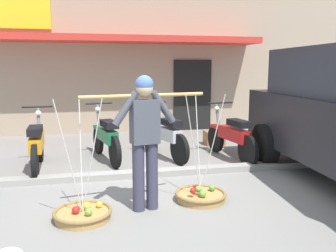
{
  "coord_description": "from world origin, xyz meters",
  "views": [
    {
      "loc": [
        -1.0,
        -5.0,
        1.78
      ],
      "look_at": [
        0.23,
        0.6,
        0.85
      ],
      "focal_mm": 38.41,
      "sensor_mm": 36.0,
      "label": 1
    }
  ],
  "objects": [
    {
      "name": "motorcycle_third_in_row",
      "position": [
        0.43,
        1.83,
        0.45
      ],
      "size": [
        0.69,
        1.77,
        1.09
      ],
      "color": "black",
      "rests_on": "ground"
    },
    {
      "name": "motorcycle_second_in_row",
      "position": [
        -0.71,
        1.9,
        0.45
      ],
      "size": [
        0.59,
        1.8,
        1.09
      ],
      "color": "black",
      "rests_on": "ground"
    },
    {
      "name": "wooden_crate",
      "position": [
        1.82,
        2.83,
        0.16
      ],
      "size": [
        0.44,
        0.36,
        0.32
      ],
      "primitive_type": "cube",
      "color": "olive",
      "rests_on": "ground"
    },
    {
      "name": "motorcycle_end_of_row",
      "position": [
        1.69,
        1.47,
        0.45
      ],
      "size": [
        0.54,
        1.81,
        1.09
      ],
      "color": "black",
      "rests_on": "ground"
    },
    {
      "name": "fruit_vendor",
      "position": [
        -0.35,
        -0.69,
        0.98
      ],
      "size": [
        1.56,
        0.33,
        1.7
      ],
      "color": "#38384C",
      "rests_on": "ground"
    },
    {
      "name": "fruit_basket_right_side",
      "position": [
        0.43,
        -0.55,
        0.07
      ],
      "size": [
        0.7,
        0.7,
        1.45
      ],
      "color": "#B2894C",
      "rests_on": "ground"
    },
    {
      "name": "motorcycle_nearest_shop",
      "position": [
        -1.92,
        1.47,
        0.45
      ],
      "size": [
        0.54,
        1.82,
        1.09
      ],
      "color": "black",
      "rests_on": "ground"
    },
    {
      "name": "ground_plane",
      "position": [
        0.0,
        0.0,
        0.0
      ],
      "size": [
        90.0,
        90.0,
        0.0
      ],
      "primitive_type": "plane",
      "color": "gray"
    },
    {
      "name": "storefront_building",
      "position": [
        -0.07,
        7.42,
        2.1
      ],
      "size": [
        13.0,
        6.0,
        4.2
      ],
      "color": "tan",
      "rests_on": "ground"
    },
    {
      "name": "fruit_basket_left_side",
      "position": [
        -1.12,
        -0.84,
        0.07
      ],
      "size": [
        0.7,
        0.7,
        1.45
      ],
      "color": "#B2894C",
      "rests_on": "ground"
    },
    {
      "name": "sidewalk_curb",
      "position": [
        0.0,
        0.7,
        0.05
      ],
      "size": [
        20.0,
        0.24,
        0.1
      ],
      "primitive_type": "cube",
      "color": "gray",
      "rests_on": "ground"
    }
  ]
}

